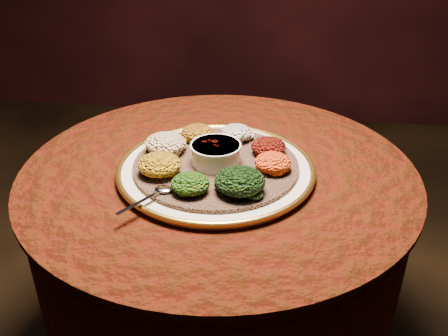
# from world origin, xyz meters

# --- Properties ---
(table) EXTENTS (0.96, 0.96, 0.73)m
(table) POSITION_xyz_m (0.00, 0.00, 0.55)
(table) COLOR black
(table) RESTS_ON ground
(platter) EXTENTS (0.55, 0.55, 0.02)m
(platter) POSITION_xyz_m (-0.00, -0.03, 0.75)
(platter) COLOR beige
(platter) RESTS_ON table
(injera) EXTENTS (0.40, 0.40, 0.01)m
(injera) POSITION_xyz_m (-0.00, -0.03, 0.76)
(injera) COLOR #8A5D45
(injera) RESTS_ON platter
(stew_bowl) EXTENTS (0.12, 0.12, 0.05)m
(stew_bowl) POSITION_xyz_m (-0.00, -0.03, 0.79)
(stew_bowl) COLOR white
(stew_bowl) RESTS_ON injera
(spoon) EXTENTS (0.09, 0.12, 0.01)m
(spoon) POSITION_xyz_m (-0.10, -0.18, 0.77)
(spoon) COLOR silver
(spoon) RESTS_ON injera
(portion_ayib) EXTENTS (0.08, 0.08, 0.04)m
(portion_ayib) POSITION_xyz_m (0.03, 0.10, 0.78)
(portion_ayib) COLOR silver
(portion_ayib) RESTS_ON injera
(portion_kitfo) EXTENTS (0.09, 0.08, 0.04)m
(portion_kitfo) POSITION_xyz_m (0.12, 0.04, 0.78)
(portion_kitfo) COLOR black
(portion_kitfo) RESTS_ON injera
(portion_tikil) EXTENTS (0.08, 0.08, 0.04)m
(portion_tikil) POSITION_xyz_m (0.13, -0.04, 0.78)
(portion_tikil) COLOR #B1610E
(portion_tikil) RESTS_ON injera
(portion_gomen) EXTENTS (0.11, 0.10, 0.05)m
(portion_gomen) POSITION_xyz_m (0.07, -0.14, 0.79)
(portion_gomen) COLOR black
(portion_gomen) RESTS_ON injera
(portion_mixveg) EXTENTS (0.08, 0.08, 0.04)m
(portion_mixveg) POSITION_xyz_m (-0.04, -0.16, 0.78)
(portion_mixveg) COLOR #A4340A
(portion_mixveg) RESTS_ON injera
(portion_kik) EXTENTS (0.10, 0.09, 0.05)m
(portion_kik) POSITION_xyz_m (-0.12, -0.09, 0.79)
(portion_kik) COLOR #BC8210
(portion_kik) RESTS_ON injera
(portion_timatim) EXTENTS (0.10, 0.10, 0.05)m
(portion_timatim) POSITION_xyz_m (-0.13, 0.01, 0.79)
(portion_timatim) COLOR maroon
(portion_timatim) RESTS_ON injera
(portion_shiro) EXTENTS (0.08, 0.08, 0.04)m
(portion_shiro) POSITION_xyz_m (-0.07, 0.09, 0.78)
(portion_shiro) COLOR #996212
(portion_shiro) RESTS_ON injera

